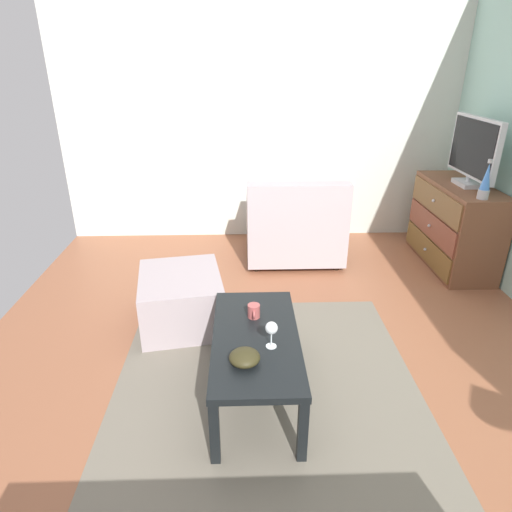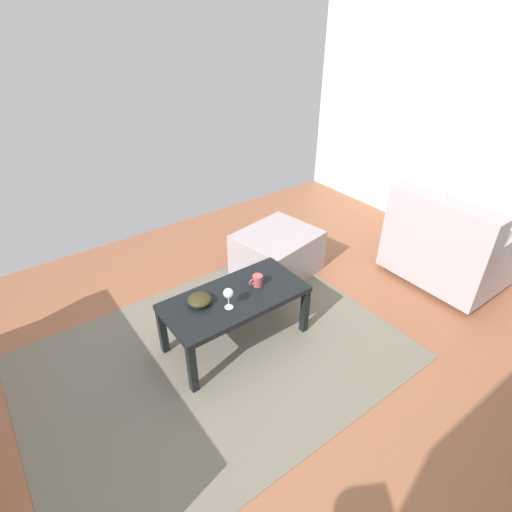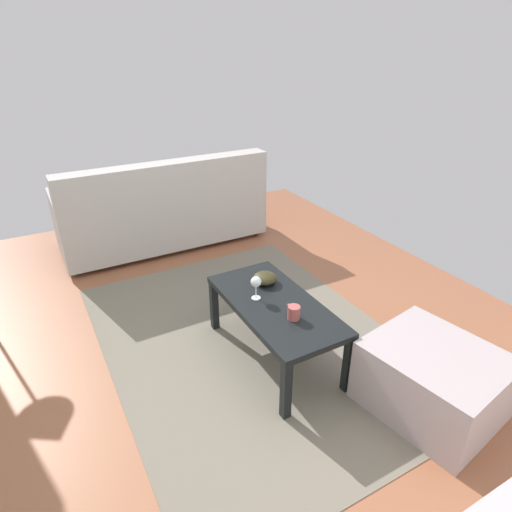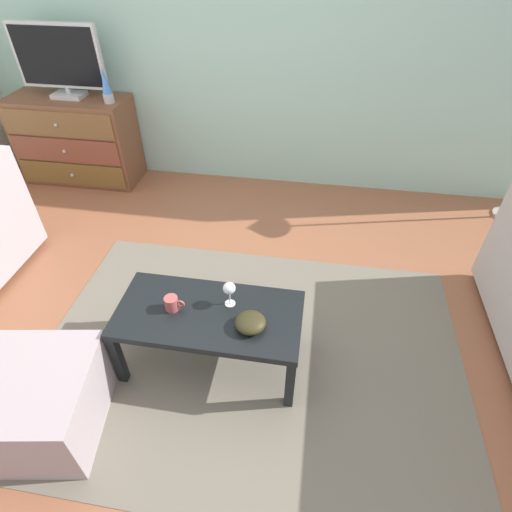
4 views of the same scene
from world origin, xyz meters
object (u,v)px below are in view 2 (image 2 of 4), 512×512
(ottoman, at_px, (277,253))
(bowl_decorative, at_px, (200,300))
(mug, at_px, (257,281))
(coffee_table, at_px, (235,302))
(wine_glass, at_px, (228,294))
(armchair, at_px, (448,246))

(ottoman, bearing_deg, bowl_decorative, 24.04)
(mug, xyz_separation_m, bowl_decorative, (0.45, -0.06, -0.01))
(coffee_table, relative_size, mug, 9.03)
(coffee_table, relative_size, wine_glass, 6.56)
(coffee_table, height_order, bowl_decorative, bowl_decorative)
(ottoman, bearing_deg, wine_glass, 33.93)
(bowl_decorative, xyz_separation_m, ottoman, (-1.07, -0.48, -0.26))
(mug, xyz_separation_m, ottoman, (-0.63, -0.54, -0.27))
(bowl_decorative, bearing_deg, mug, 172.34)
(mug, bearing_deg, bowl_decorative, -7.66)
(ottoman, bearing_deg, armchair, 139.32)
(wine_glass, xyz_separation_m, armchair, (-2.08, 0.36, -0.20))
(coffee_table, bearing_deg, armchair, 167.33)
(coffee_table, bearing_deg, bowl_decorative, -14.93)
(wine_glass, relative_size, bowl_decorative, 0.96)
(mug, bearing_deg, ottoman, -139.34)
(ottoman, bearing_deg, mug, 40.66)
(wine_glass, distance_m, armchair, 2.12)
(bowl_decorative, bearing_deg, wine_glass, 133.72)
(mug, height_order, bowl_decorative, mug)
(wine_glass, xyz_separation_m, mug, (-0.30, -0.09, -0.07))
(coffee_table, xyz_separation_m, wine_glass, (0.10, 0.08, 0.17))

